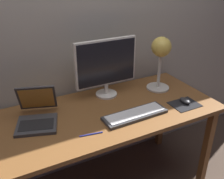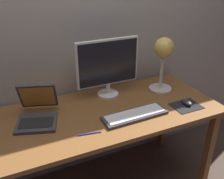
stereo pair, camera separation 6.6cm
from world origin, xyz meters
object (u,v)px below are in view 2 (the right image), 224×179
laptop (37,110)px  mouse (187,102)px  pen (89,134)px  monitor (108,65)px  desk_lamp (163,54)px  keyboard_main (135,115)px

laptop → mouse: laptop is taller
pen → monitor: bearing=53.8°
desk_lamp → mouse: bearing=-83.7°
keyboard_main → laptop: bearing=157.1°
monitor → pen: size_ratio=3.37×
mouse → pen: bearing=-176.8°
desk_lamp → pen: (-0.72, -0.32, -0.29)m
laptop → monitor: bearing=11.2°
desk_lamp → mouse: 0.40m
keyboard_main → mouse: size_ratio=4.62×
keyboard_main → desk_lamp: bearing=35.1°
desk_lamp → pen: 0.84m
monitor → laptop: bearing=-168.8°
desk_lamp → pen: size_ratio=3.00×
monitor → laptop: 0.58m
mouse → pen: mouse is taller
keyboard_main → desk_lamp: size_ratio=1.05×
keyboard_main → mouse: bearing=-2.3°
monitor → laptop: (-0.54, -0.11, -0.18)m
desk_lamp → laptop: bearing=-178.7°
desk_lamp → mouse: (0.03, -0.28, -0.28)m
laptop → pen: bearing=-51.4°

